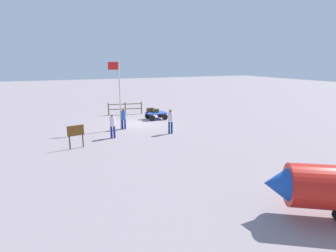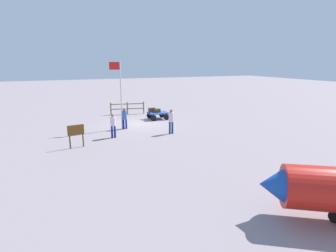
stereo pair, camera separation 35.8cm
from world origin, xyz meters
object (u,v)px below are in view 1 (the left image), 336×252
at_px(worker_trailing, 123,117).
at_px(worker_lead, 170,119).
at_px(worker_supervisor, 112,124).
at_px(signboard, 76,133).
at_px(suitcase_navy, 150,110).
at_px(flagpole, 119,90).
at_px(luggage_cart, 156,114).
at_px(suitcase_maroon, 155,111).

bearing_deg(worker_trailing, worker_lead, 135.08).
relative_size(worker_supervisor, signboard, 1.17).
bearing_deg(suitcase_navy, flagpole, 37.55).
distance_m(worker_supervisor, signboard, 2.85).
distance_m(luggage_cart, suitcase_maroon, 0.34).
bearing_deg(worker_supervisor, worker_lead, 172.17).
relative_size(worker_lead, signboard, 1.27).
bearing_deg(flagpole, worker_trailing, 155.71).
distance_m(suitcase_navy, worker_trailing, 4.28).
xyz_separation_m(worker_lead, worker_supervisor, (4.06, -0.56, -0.08)).
relative_size(worker_trailing, worker_supervisor, 1.00).
xyz_separation_m(suitcase_navy, signboard, (7.09, 6.30, 0.14)).
bearing_deg(worker_trailing, flagpole, -24.29).
height_order(luggage_cart, signboard, signboard).
bearing_deg(worker_lead, suitcase_navy, -95.26).
xyz_separation_m(luggage_cart, worker_supervisor, (4.95, 4.53, 0.52)).
distance_m(suitcase_maroon, worker_supervisor, 6.64).
bearing_deg(worker_trailing, worker_supervisor, 58.11).
relative_size(suitcase_navy, worker_lead, 0.36).
xyz_separation_m(suitcase_maroon, worker_lead, (0.83, 5.05, 0.27)).
height_order(luggage_cart, suitcase_maroon, suitcase_maroon).
relative_size(suitcase_maroon, flagpole, 0.11).
xyz_separation_m(suitcase_maroon, worker_supervisor, (4.89, 4.49, 0.19)).
bearing_deg(luggage_cart, worker_trailing, 33.36).
xyz_separation_m(flagpole, signboard, (3.59, 3.61, -2.06)).
distance_m(suitcase_navy, signboard, 9.48).
relative_size(worker_lead, worker_supervisor, 1.08).
bearing_deg(luggage_cart, worker_lead, 80.07).
distance_m(luggage_cart, flagpole, 5.16).
xyz_separation_m(worker_lead, worker_trailing, (2.72, -2.71, -0.10)).
distance_m(luggage_cart, worker_supervisor, 6.74).
xyz_separation_m(suitcase_navy, worker_lead, (0.51, 5.52, 0.25)).
bearing_deg(suitcase_maroon, flagpole, 30.14).
bearing_deg(suitcase_maroon, signboard, 38.20).
bearing_deg(worker_supervisor, suitcase_navy, -132.66).
distance_m(worker_trailing, worker_supervisor, 2.54).
xyz_separation_m(luggage_cart, worker_trailing, (3.61, 2.38, 0.50)).
relative_size(luggage_cart, suitcase_maroon, 3.07).
xyz_separation_m(luggage_cart, worker_lead, (0.89, 5.09, 0.60)).
distance_m(suitcase_navy, worker_supervisor, 6.75).
bearing_deg(worker_lead, suitcase_maroon, -99.29).
relative_size(suitcase_maroon, signboard, 0.41).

